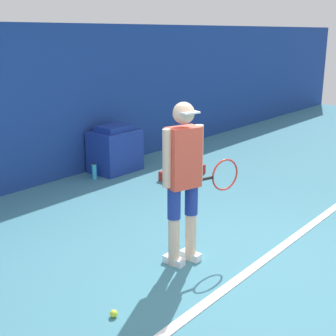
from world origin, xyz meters
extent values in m
plane|color=teal|center=(0.00, 0.00, 0.00)|extent=(24.00, 24.00, 0.00)
cube|color=navy|center=(0.00, 3.83, 1.26)|extent=(24.00, 0.10, 2.53)
cube|color=white|center=(0.00, -0.28, 0.01)|extent=(21.60, 0.10, 0.01)
cylinder|color=beige|center=(-0.22, 0.43, 0.26)|extent=(0.12, 0.12, 0.53)
cylinder|color=navy|center=(-0.22, 0.43, 0.69)|extent=(0.14, 0.14, 0.32)
cube|color=white|center=(-0.22, 0.43, 0.04)|extent=(0.10, 0.24, 0.08)
cylinder|color=beige|center=(-0.01, 0.36, 0.26)|extent=(0.12, 0.12, 0.53)
cylinder|color=navy|center=(-0.01, 0.36, 0.69)|extent=(0.14, 0.14, 0.32)
cube|color=white|center=(-0.01, 0.36, 0.04)|extent=(0.10, 0.24, 0.08)
cube|color=#E54C38|center=(-0.11, 0.40, 1.16)|extent=(0.38, 0.29, 0.63)
sphere|color=beige|center=(-0.11, 0.40, 1.62)|extent=(0.22, 0.22, 0.22)
cube|color=white|center=(-0.14, 0.30, 1.64)|extent=(0.21, 0.17, 0.02)
cylinder|color=beige|center=(-0.30, 0.45, 1.18)|extent=(0.09, 0.09, 0.59)
cylinder|color=beige|center=(0.08, 0.34, 1.18)|extent=(0.09, 0.09, 0.59)
cylinder|color=black|center=(0.17, 0.31, 0.89)|extent=(0.20, 0.09, 0.03)
torus|color=red|center=(0.43, 0.23, 0.89)|extent=(0.35, 0.12, 0.36)
sphere|color=#D1E533|center=(-1.30, 0.22, 0.03)|extent=(0.07, 0.07, 0.07)
cube|color=navy|center=(1.84, 3.43, 0.36)|extent=(0.84, 0.61, 0.73)
cube|color=navy|center=(1.84, 3.43, 0.78)|extent=(0.58, 0.42, 0.10)
cube|color=#B2231E|center=(2.31, 2.28, 0.08)|extent=(0.85, 0.36, 0.16)
cylinder|color=#33ADD6|center=(1.28, 3.36, 0.13)|extent=(0.08, 0.08, 0.25)
cylinder|color=black|center=(1.28, 3.36, 0.26)|extent=(0.05, 0.05, 0.02)
camera|label=1|loc=(-3.73, -2.41, 2.39)|focal=50.00mm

